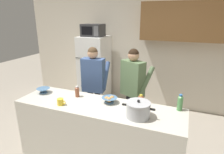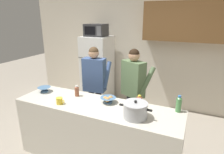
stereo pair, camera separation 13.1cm
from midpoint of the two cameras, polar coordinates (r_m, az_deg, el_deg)
back_wall_unit at (r=4.55m, az=13.16°, el=9.10°), size 6.00×0.48×2.60m
kitchen_island at (r=2.97m, az=-3.23°, el=-16.20°), size 2.40×0.68×0.92m
refrigerator at (r=4.74m, az=-3.55°, el=1.95°), size 0.64×0.68×1.66m
microwave at (r=4.55m, az=-3.92°, el=13.69°), size 0.48×0.37×0.28m
person_near_pot at (r=3.56m, az=-4.11°, el=-0.75°), size 0.52×0.45×1.60m
person_by_sink at (r=3.34m, az=7.50°, el=-2.01°), size 0.60×0.56×1.61m
cooking_pot at (r=2.41m, az=8.49°, el=-9.70°), size 0.41×0.30×0.23m
coffee_mug at (r=2.83m, az=-13.99°, el=-6.88°), size 0.13×0.09×0.10m
bread_bowl at (r=2.78m, az=0.19°, el=-6.67°), size 0.23×0.23×0.10m
empty_bowl at (r=3.33m, az=-18.39°, el=-3.45°), size 0.21×0.21×0.08m
bottle_near_edge at (r=2.72m, az=9.48°, el=-6.89°), size 0.08×0.08×0.16m
bottle_mid_counter at (r=3.03m, az=-9.17°, el=-4.10°), size 0.07×0.07×0.17m
bottle_far_corner at (r=2.68m, az=20.54°, el=-7.50°), size 0.07×0.07×0.23m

